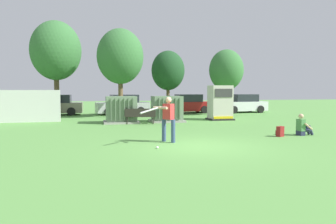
{
  "coord_description": "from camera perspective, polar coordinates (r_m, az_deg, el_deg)",
  "views": [
    {
      "loc": [
        -3.59,
        -10.93,
        2.01
      ],
      "look_at": [
        -0.33,
        3.5,
        1.0
      ],
      "focal_mm": 34.75,
      "sensor_mm": 36.0,
      "label": 1
    }
  ],
  "objects": [
    {
      "name": "parked_car_rightmost",
      "position": [
        29.51,
        12.97,
        1.37
      ],
      "size": [
        4.33,
        2.19,
        1.62
      ],
      "color": "silver",
      "rests_on": "ground"
    },
    {
      "name": "transformer_mid_west",
      "position": [
        20.4,
        -0.21,
        0.48
      ],
      "size": [
        2.1,
        1.7,
        1.62
      ],
      "color": "#9E9B93",
      "rests_on": "ground"
    },
    {
      "name": "tree_right",
      "position": [
        26.51,
        10.18,
        7.24
      ],
      "size": [
        2.73,
        2.73,
        5.22
      ],
      "color": "brown",
      "rests_on": "ground"
    },
    {
      "name": "transformer_west",
      "position": [
        19.87,
        -8.23,
        0.34
      ],
      "size": [
        2.1,
        1.7,
        1.62
      ],
      "color": "#9E9B93",
      "rests_on": "ground"
    },
    {
      "name": "parked_car_right_of_center",
      "position": [
        28.28,
        3.4,
        1.36
      ],
      "size": [
        4.28,
        2.08,
        1.62
      ],
      "color": "maroon",
      "rests_on": "ground"
    },
    {
      "name": "seated_spectator",
      "position": [
        15.57,
        22.54,
        -2.42
      ],
      "size": [
        0.74,
        0.57,
        0.96
      ],
      "color": "#282D4C",
      "rests_on": "ground"
    },
    {
      "name": "tree_center_right",
      "position": [
        27.02,
        0.0,
        7.26
      ],
      "size": [
        2.74,
        2.74,
        5.23
      ],
      "color": "brown",
      "rests_on": "ground"
    },
    {
      "name": "ground_plane",
      "position": [
        11.68,
        5.41,
        -6.02
      ],
      "size": [
        96.0,
        96.0,
        0.0
      ],
      "primitive_type": "plane",
      "color": "#5B9947"
    },
    {
      "name": "tree_center_left",
      "position": [
        24.14,
        -8.38,
        9.59
      ],
      "size": [
        3.37,
        3.37,
        6.44
      ],
      "color": "brown",
      "rests_on": "ground"
    },
    {
      "name": "tree_left",
      "position": [
        26.58,
        -19.08,
        10.1
      ],
      "size": [
        3.8,
        3.8,
        7.25
      ],
      "color": "brown",
      "rests_on": "ground"
    },
    {
      "name": "batter",
      "position": [
        12.44,
        -0.09,
        -0.87
      ],
      "size": [
        1.45,
        1.15,
        1.74
      ],
      "color": "#384C75",
      "rests_on": "ground"
    },
    {
      "name": "generator_enclosure",
      "position": [
        22.02,
        9.12,
        1.59
      ],
      "size": [
        1.6,
        1.4,
        2.3
      ],
      "color": "#262626",
      "rests_on": "ground"
    },
    {
      "name": "backpack",
      "position": [
        14.84,
        19.04,
        -3.26
      ],
      "size": [
        0.38,
        0.36,
        0.44
      ],
      "color": "maroon",
      "rests_on": "ground"
    },
    {
      "name": "park_bench",
      "position": [
        19.09,
        -4.9,
        -0.54
      ],
      "size": [
        1.84,
        0.71,
        0.92
      ],
      "color": "#2D2823",
      "rests_on": "ground"
    },
    {
      "name": "parked_car_left_of_center",
      "position": [
        26.75,
        -7.91,
        1.18
      ],
      "size": [
        4.39,
        2.34,
        1.62
      ],
      "color": "#B2B2B7",
      "rests_on": "ground"
    },
    {
      "name": "fence_panel",
      "position": [
        21.93,
        -24.61,
        0.91
      ],
      "size": [
        4.8,
        0.12,
        2.0
      ],
      "primitive_type": "cube",
      "color": "silver",
      "rests_on": "ground"
    },
    {
      "name": "parked_car_leftmost",
      "position": [
        27.49,
        -19.07,
        1.08
      ],
      "size": [
        4.25,
        2.03,
        1.62
      ],
      "color": "gray",
      "rests_on": "ground"
    },
    {
      "name": "sports_ball",
      "position": [
        11.17,
        -1.89,
        -6.24
      ],
      "size": [
        0.09,
        0.09,
        0.09
      ],
      "primitive_type": "sphere",
      "color": "white",
      "rests_on": "ground"
    }
  ]
}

